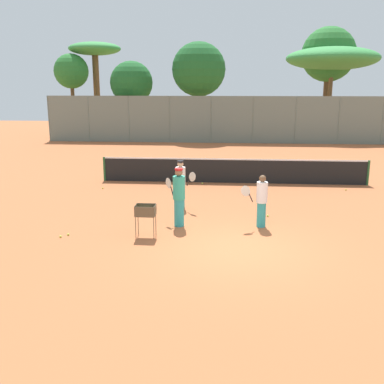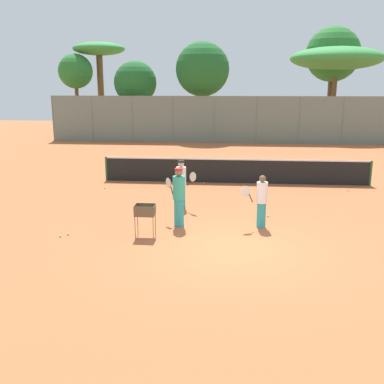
# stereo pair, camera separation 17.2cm
# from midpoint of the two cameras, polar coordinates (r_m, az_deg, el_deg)

# --- Properties ---
(ground_plane) EXTENTS (80.00, 80.00, 0.00)m
(ground_plane) POSITION_cam_midpoint_polar(r_m,az_deg,el_deg) (11.88, 5.86, -7.28)
(ground_plane) COLOR #B26038
(tennis_net) EXTENTS (11.51, 0.10, 1.07)m
(tennis_net) POSITION_cam_midpoint_polar(r_m,az_deg,el_deg) (19.56, 5.74, 2.75)
(tennis_net) COLOR #26592D
(tennis_net) RESTS_ON ground_plane
(back_fence) EXTENTS (27.28, 0.08, 3.36)m
(back_fence) POSITION_cam_midpoint_polar(r_m,az_deg,el_deg) (32.89, 5.68, 9.11)
(back_fence) COLOR slate
(back_fence) RESTS_ON ground_plane
(tree_0) EXTENTS (4.36, 4.36, 8.70)m
(tree_0) POSITION_cam_midpoint_polar(r_m,az_deg,el_deg) (39.50, 17.59, 16.27)
(tree_0) COLOR brown
(tree_0) RESTS_ON ground_plane
(tree_1) EXTENTS (7.23, 7.23, 7.05)m
(tree_1) POSITION_cam_midpoint_polar(r_m,az_deg,el_deg) (38.52, 18.03, 15.81)
(tree_1) COLOR brown
(tree_1) RESTS_ON ground_plane
(tree_2) EXTENTS (3.28, 3.28, 5.93)m
(tree_2) POSITION_cam_midpoint_polar(r_m,az_deg,el_deg) (35.90, -7.07, 13.52)
(tree_2) COLOR brown
(tree_2) RESTS_ON ground_plane
(tree_3) EXTENTS (2.74, 2.74, 6.56)m
(tree_3) POSITION_cam_midpoint_polar(r_m,az_deg,el_deg) (38.41, -14.45, 14.55)
(tree_3) COLOR brown
(tree_3) RESTS_ON ground_plane
(tree_4) EXTENTS (4.23, 4.23, 7.52)m
(tree_4) POSITION_cam_midpoint_polar(r_m,az_deg,el_deg) (39.18, -11.59, 16.94)
(tree_4) COLOR brown
(tree_4) RESTS_ON ground_plane
(tree_5) EXTENTS (4.04, 4.04, 7.29)m
(tree_5) POSITION_cam_midpoint_polar(r_m,az_deg,el_deg) (34.94, 1.47, 15.30)
(tree_5) COLOR brown
(tree_5) RESTS_ON ground_plane
(player_white_outfit) EXTENTS (0.70, 0.74, 1.78)m
(player_white_outfit) POSITION_cam_midpoint_polar(r_m,az_deg,el_deg) (13.48, -1.33, -0.55)
(player_white_outfit) COLOR teal
(player_white_outfit) RESTS_ON ground_plane
(player_red_cap) EXTENTS (0.77, 0.60, 1.66)m
(player_red_cap) POSITION_cam_midpoint_polar(r_m,az_deg,el_deg) (15.50, -1.03, 1.09)
(player_red_cap) COLOR teal
(player_red_cap) RESTS_ON ground_plane
(player_yellow_shirt) EXTENTS (0.86, 0.38, 1.59)m
(player_yellow_shirt) POSITION_cam_midpoint_polar(r_m,az_deg,el_deg) (13.56, 9.16, -1.09)
(player_yellow_shirt) COLOR teal
(player_yellow_shirt) RESTS_ON ground_plane
(ball_cart) EXTENTS (0.56, 0.41, 0.93)m
(ball_cart) POSITION_cam_midpoint_polar(r_m,az_deg,el_deg) (12.63, -5.60, -2.65)
(ball_cart) COLOR brown
(ball_cart) RESTS_ON ground_plane
(tennis_ball_0) EXTENTS (0.07, 0.07, 0.07)m
(tennis_ball_0) POSITION_cam_midpoint_polar(r_m,az_deg,el_deg) (13.24, -16.02, -5.38)
(tennis_ball_0) COLOR #D1E54C
(tennis_ball_0) RESTS_ON ground_plane
(tennis_ball_1) EXTENTS (0.07, 0.07, 0.07)m
(tennis_ball_1) POSITION_cam_midpoint_polar(r_m,az_deg,el_deg) (18.86, -10.80, 0.53)
(tennis_ball_1) COLOR #D1E54C
(tennis_ball_1) RESTS_ON ground_plane
(tennis_ball_2) EXTENTS (0.07, 0.07, 0.07)m
(tennis_ball_2) POSITION_cam_midpoint_polar(r_m,az_deg,el_deg) (19.37, 1.79, 1.12)
(tennis_ball_2) COLOR #D1E54C
(tennis_ball_2) RESTS_ON ground_plane
(tennis_ball_4) EXTENTS (0.07, 0.07, 0.07)m
(tennis_ball_4) POSITION_cam_midpoint_polar(r_m,az_deg,el_deg) (14.82, 9.97, -3.02)
(tennis_ball_4) COLOR #D1E54C
(tennis_ball_4) RESTS_ON ground_plane
(tennis_ball_5) EXTENTS (0.07, 0.07, 0.07)m
(tennis_ball_5) POSITION_cam_midpoint_polar(r_m,az_deg,el_deg) (19.20, 19.43, 0.22)
(tennis_ball_5) COLOR #D1E54C
(tennis_ball_5) RESTS_ON ground_plane
(tennis_ball_6) EXTENTS (0.07, 0.07, 0.07)m
(tennis_ball_6) POSITION_cam_midpoint_polar(r_m,az_deg,el_deg) (13.35, -15.10, -5.16)
(tennis_ball_6) COLOR #D1E54C
(tennis_ball_6) RESTS_ON ground_plane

